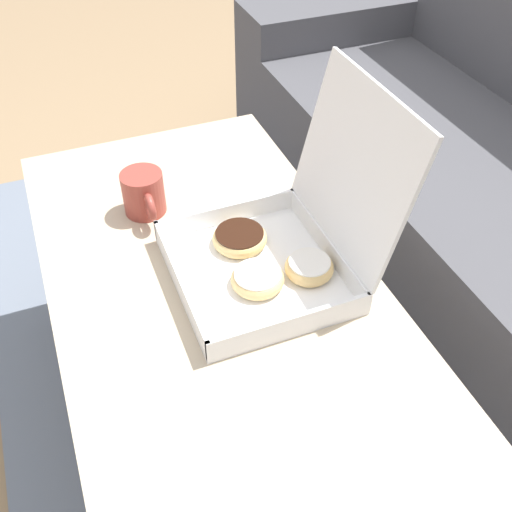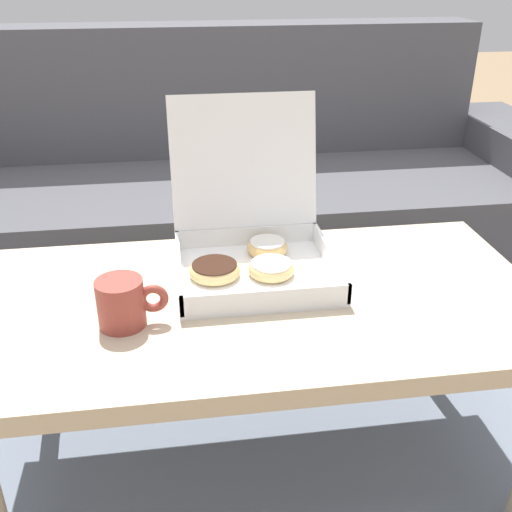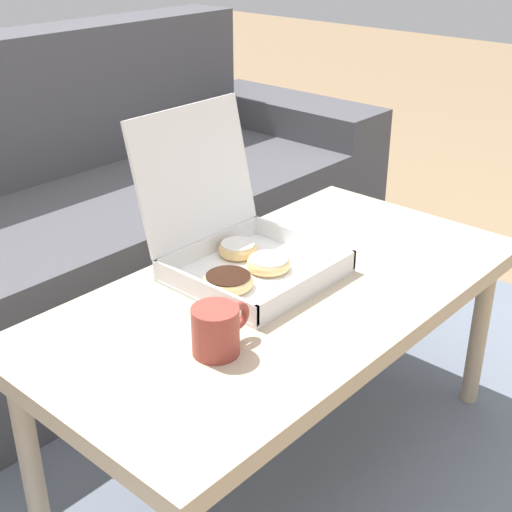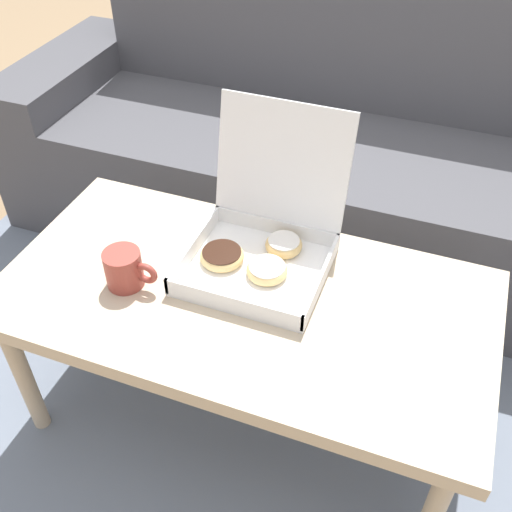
{
  "view_description": "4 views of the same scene",
  "coord_description": "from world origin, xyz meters",
  "views": [
    {
      "loc": [
        0.75,
        -0.32,
        1.26
      ],
      "look_at": [
        0.0,
        -0.03,
        0.52
      ],
      "focal_mm": 42.0,
      "sensor_mm": 36.0,
      "label": 1
    },
    {
      "loc": [
        -0.16,
        -1.13,
        1.09
      ],
      "look_at": [
        0.0,
        -0.03,
        0.52
      ],
      "focal_mm": 42.0,
      "sensor_mm": 36.0,
      "label": 2
    },
    {
      "loc": [
        -1.04,
        -0.95,
        1.21
      ],
      "look_at": [
        0.0,
        -0.03,
        0.52
      ],
      "focal_mm": 50.0,
      "sensor_mm": 36.0,
      "label": 3
    },
    {
      "loc": [
        0.37,
        -1.01,
        1.45
      ],
      "look_at": [
        0.0,
        -0.03,
        0.52
      ],
      "focal_mm": 42.0,
      "sensor_mm": 36.0,
      "label": 4
    }
  ],
  "objects": [
    {
      "name": "coffee_table",
      "position": [
        0.0,
        -0.11,
        0.43
      ],
      "size": [
        1.14,
        0.59,
        0.47
      ],
      "color": "#C6B293",
      "rests_on": "ground_plane"
    },
    {
      "name": "pastry_box",
      "position": [
        -0.0,
        0.03,
        0.54
      ],
      "size": [
        0.33,
        0.37,
        0.34
      ],
      "color": "white",
      "rests_on": "coffee_table"
    },
    {
      "name": "ground_plane",
      "position": [
        0.0,
        0.0,
        0.0
      ],
      "size": [
        12.0,
        12.0,
        0.0
      ],
      "primitive_type": "plane",
      "color": "#937756"
    },
    {
      "name": "area_rug",
      "position": [
        0.0,
        0.3,
        0.01
      ],
      "size": [
        2.43,
        1.8,
        0.01
      ],
      "primitive_type": "cube",
      "color": "slate",
      "rests_on": "ground_plane"
    },
    {
      "name": "coffee_mug",
      "position": [
        -0.27,
        -0.17,
        0.52
      ],
      "size": [
        0.13,
        0.09,
        0.09
      ],
      "color": "#993D33",
      "rests_on": "coffee_table"
    }
  ]
}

